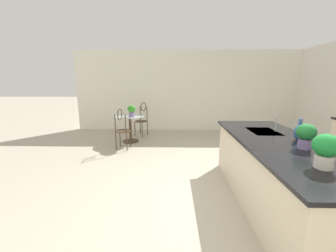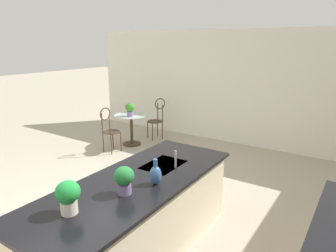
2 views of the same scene
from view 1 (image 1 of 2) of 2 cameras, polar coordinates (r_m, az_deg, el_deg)
name	(u,v)px [view 1 (image 1 of 2)]	position (r m, az deg, el deg)	size (l,w,h in m)	color
ground_plane	(209,192)	(3.40, 11.17, -17.56)	(40.00, 40.00, 0.00)	#B2A893
wall_left_window	(190,91)	(7.20, 6.03, 9.53)	(0.12, 7.80, 2.70)	silver
kitchen_island	(277,174)	(3.20, 27.94, -11.56)	(2.80, 1.06, 0.92)	beige
bistro_table	(130,126)	(5.89, -10.38, -0.06)	(0.80, 0.80, 0.74)	#3D2D1E
chair_near_window	(142,117)	(6.54, -7.19, 2.38)	(0.52, 0.51, 1.04)	#3D2D1E
chair_by_island	(122,127)	(5.23, -12.62, -0.29)	(0.50, 0.42, 1.04)	#3D2D1E
sink_faucet	(276,124)	(3.59, 27.61, 0.42)	(0.02, 0.02, 0.22)	#B2B5BA
potted_plant_on_table	(131,110)	(5.68, -10.05, 4.31)	(0.22, 0.22, 0.31)	#7A669E
potted_plant_counter_near	(306,135)	(2.82, 33.81, -1.98)	(0.21, 0.21, 0.29)	#7A669E
potted_plant_counter_far	(326,149)	(2.29, 37.46, -5.05)	(0.22, 0.22, 0.31)	beige
vase_on_counter	(299,132)	(3.19, 32.45, -1.43)	(0.13, 0.13, 0.29)	#386099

